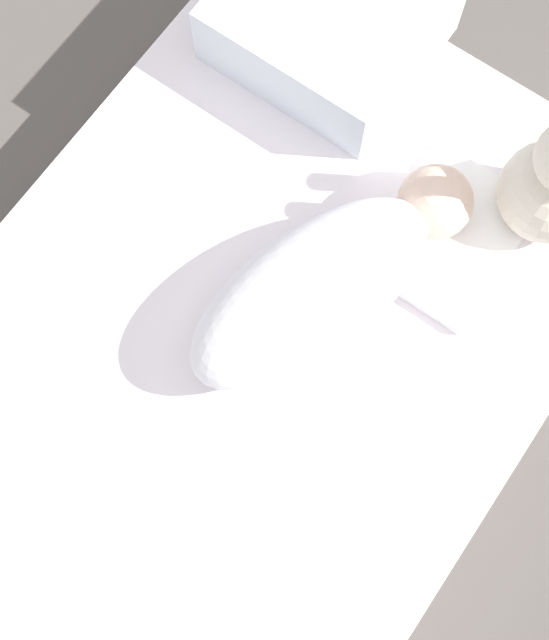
# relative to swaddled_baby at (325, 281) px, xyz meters

# --- Properties ---
(ground_plane) EXTENTS (12.00, 12.00, 0.00)m
(ground_plane) POSITION_rel_swaddled_baby_xyz_m (-0.14, 0.05, -0.27)
(ground_plane) COLOR #514C47
(bed_mattress) EXTENTS (1.26, 0.85, 0.19)m
(bed_mattress) POSITION_rel_swaddled_baby_xyz_m (-0.14, 0.05, -0.17)
(bed_mattress) COLOR white
(bed_mattress) RESTS_ON ground_plane
(burp_cloth) EXTENTS (0.25, 0.19, 0.02)m
(burp_cloth) POSITION_rel_swaddled_baby_xyz_m (0.19, -0.11, -0.07)
(burp_cloth) COLOR white
(burp_cloth) RESTS_ON bed_mattress
(swaddled_baby) EXTENTS (0.50, 0.30, 0.16)m
(swaddled_baby) POSITION_rel_swaddled_baby_xyz_m (0.00, 0.00, 0.00)
(swaddled_baby) COLOR white
(swaddled_baby) RESTS_ON bed_mattress
(pillow) EXTENTS (0.30, 0.32, 0.12)m
(pillow) POSITION_rel_swaddled_baby_xyz_m (0.37, 0.24, -0.02)
(pillow) COLOR white
(pillow) RESTS_ON bed_mattress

